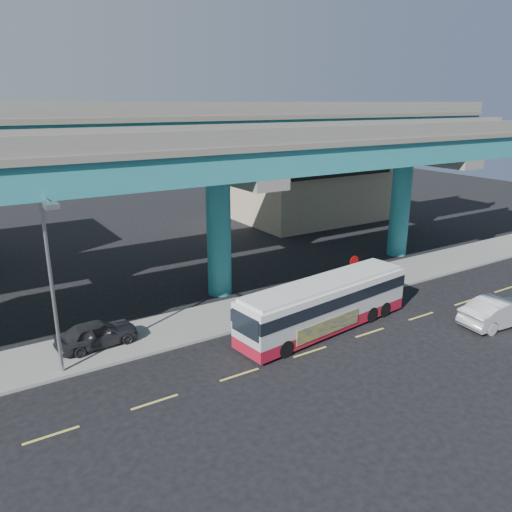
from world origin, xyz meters
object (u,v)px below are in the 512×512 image
transit_bus (325,303)px  parked_car (97,334)px  sedan (500,312)px  street_lamp (51,262)px  stop_sign (354,266)px

transit_bus → parked_car: bearing=152.4°
transit_bus → sedan: size_ratio=2.22×
street_lamp → stop_sign: (17.53, 0.75, -3.50)m
stop_sign → transit_bus: bearing=-128.9°
transit_bus → parked_car: 11.74m
sedan → street_lamp: size_ratio=0.60×
street_lamp → sedan: bearing=-17.5°
street_lamp → stop_sign: 17.89m
transit_bus → street_lamp: (-12.94, 2.04, 3.93)m
sedan → stop_sign: bearing=31.7°
sedan → transit_bus: bearing=65.6°
parked_car → street_lamp: (-1.99, -2.14, 4.62)m
parked_car → stop_sign: bearing=-99.0°
street_lamp → stop_sign: bearing=2.5°
transit_bus → parked_car: transit_bus is taller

